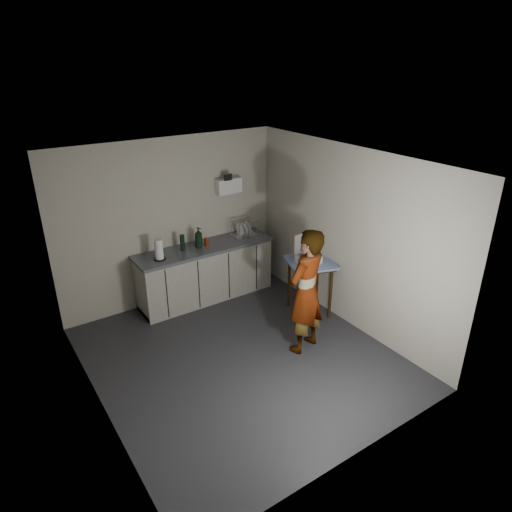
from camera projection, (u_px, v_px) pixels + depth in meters
ground at (241, 357)px, 6.06m from camera, size 4.00×4.00×0.00m
wall_back at (171, 223)px, 7.03m from camera, size 3.60×0.02×2.60m
wall_right at (347, 238)px, 6.44m from camera, size 0.02×4.00×2.60m
wall_left at (90, 312)px, 4.62m from camera, size 0.02×4.00×2.60m
ceiling at (238, 163)px, 5.00m from camera, size 3.60×4.00×0.01m
kitchen_counter at (205, 274)px, 7.38m from camera, size 2.24×0.62×0.91m
wall_shelf at (228, 186)px, 7.31m from camera, size 0.42×0.18×0.37m
side_table at (310, 268)px, 6.83m from camera, size 0.84×0.84×0.86m
standing_man at (306, 292)px, 5.92m from camera, size 0.72×0.57×1.73m
soap_bottle at (199, 238)px, 7.07m from camera, size 0.16×0.16×0.33m
soda_can at (206, 242)px, 7.19m from camera, size 0.07×0.07×0.13m
dark_bottle at (182, 243)px, 6.99m from camera, size 0.07×0.07×0.25m
paper_towel at (159, 250)px, 6.66m from camera, size 0.18×0.18×0.32m
dish_rack at (244, 232)px, 7.57m from camera, size 0.40×0.30×0.28m
bakery_box at (308, 257)px, 6.71m from camera, size 0.31×0.32×0.42m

